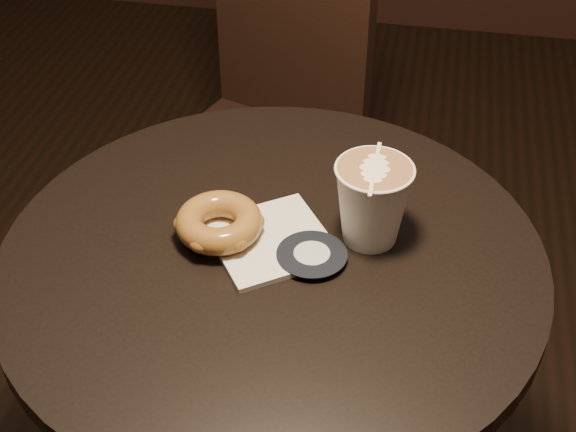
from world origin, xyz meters
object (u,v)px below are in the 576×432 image
Objects in this scene: chair at (273,99)px; doughnut at (219,222)px; cafe_table at (274,354)px; pastry_bag at (271,240)px; latte_cup at (372,204)px.

chair reaches higher than doughnut.
cafe_table is 6.65× the size of doughnut.
doughnut reaches higher than pastry_bag.
chair is 0.79m from latte_cup.
latte_cup reaches higher than doughnut.
cafe_table is 0.75m from chair.
doughnut is (-0.07, -0.00, 0.02)m from pastry_bag.
doughnut is at bearing 170.86° from cafe_table.
cafe_table is at bearing -106.70° from pastry_bag.
chair reaches higher than cafe_table.
pastry_bag reaches higher than cafe_table.
chair is (-0.15, 0.74, -0.03)m from cafe_table.
chair is 6.54× the size of pastry_bag.
doughnut is at bearing 147.28° from pastry_bag.
doughnut is at bearing -64.18° from chair.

